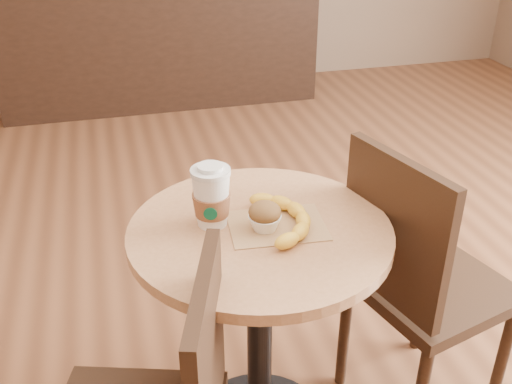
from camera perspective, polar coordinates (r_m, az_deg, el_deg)
cafe_table at (r=1.63m, az=0.36°, el=-10.24°), size 0.67×0.67×0.75m
chair_right at (r=1.80m, az=15.12°, el=-8.03°), size 0.49×0.49×0.91m
service_counter at (r=4.46m, az=-9.38°, el=15.11°), size 2.30×0.65×1.04m
kraft_bag at (r=1.51m, az=2.01°, el=-3.21°), size 0.25×0.20×0.00m
coffee_cup at (r=1.48m, az=-4.27°, el=-0.61°), size 0.10×0.10×0.16m
muffin at (r=1.47m, az=0.84°, el=-2.33°), size 0.08×0.08×0.07m
banana at (r=1.50m, az=2.94°, el=-2.43°), size 0.16×0.28×0.04m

